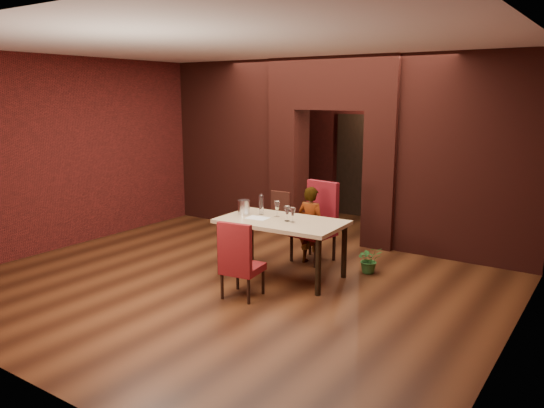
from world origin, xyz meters
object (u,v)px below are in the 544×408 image
(person_seated, at_px, (311,225))
(chair_far, at_px, (313,222))
(water_bottle, at_px, (261,204))
(wine_glass_c, at_px, (293,215))
(potted_plant, at_px, (369,259))
(dining_table, at_px, (281,248))
(wine_glass_a, at_px, (277,209))
(wine_bucket, at_px, (244,207))
(wine_glass_b, at_px, (287,214))
(chair_near, at_px, (243,259))

(person_seated, bearing_deg, chair_far, -76.13)
(person_seated, relative_size, water_bottle, 3.96)
(wine_glass_c, xyz_separation_m, potted_plant, (0.79, 0.86, -0.73))
(water_bottle, bearing_deg, potted_plant, 25.63)
(chair_far, bearing_deg, potted_plant, 5.92)
(dining_table, relative_size, person_seated, 1.46)
(wine_glass_a, relative_size, wine_bucket, 1.07)
(dining_table, relative_size, wine_bucket, 8.13)
(wine_bucket, relative_size, water_bottle, 0.71)
(wine_glass_b, xyz_separation_m, water_bottle, (-0.55, 0.16, 0.04))
(dining_table, height_order, person_seated, person_seated)
(wine_glass_b, bearing_deg, wine_glass_a, 151.42)
(wine_glass_b, relative_size, water_bottle, 0.71)
(wine_bucket, height_order, potted_plant, wine_bucket)
(wine_glass_c, distance_m, potted_plant, 1.38)
(person_seated, xyz_separation_m, wine_glass_b, (0.05, -0.76, 0.33))
(person_seated, height_order, potted_plant, person_seated)
(chair_far, height_order, chair_near, chair_far)
(dining_table, xyz_separation_m, wine_bucket, (-0.66, -0.01, 0.52))
(chair_far, xyz_separation_m, chair_near, (0.00, -1.81, -0.11))
(chair_near, xyz_separation_m, wine_bucket, (-0.68, 0.93, 0.43))
(wine_glass_a, height_order, wine_glass_b, wine_glass_a)
(chair_near, xyz_separation_m, wine_glass_a, (-0.19, 1.08, 0.43))
(chair_near, distance_m, wine_glass_a, 1.18)
(chair_near, relative_size, wine_glass_b, 4.69)
(wine_bucket, bearing_deg, potted_plant, 27.10)
(chair_near, xyz_separation_m, water_bottle, (-0.47, 1.09, 0.47))
(chair_far, height_order, potted_plant, chair_far)
(wine_glass_a, height_order, water_bottle, water_bottle)
(wine_glass_a, relative_size, potted_plant, 0.57)
(wine_glass_a, bearing_deg, chair_near, -80.10)
(chair_near, relative_size, water_bottle, 3.33)
(wine_glass_b, xyz_separation_m, potted_plant, (0.89, 0.85, -0.73))
(water_bottle, bearing_deg, wine_glass_a, -2.12)
(dining_table, distance_m, wine_glass_c, 0.56)
(person_seated, relative_size, wine_bucket, 5.56)
(person_seated, distance_m, wine_bucket, 1.09)
(wine_glass_b, bearing_deg, potted_plant, 43.65)
(chair_far, xyz_separation_m, wine_glass_a, (-0.18, -0.74, 0.32))
(wine_glass_a, xyz_separation_m, water_bottle, (-0.29, 0.01, 0.04))
(chair_near, relative_size, wine_glass_a, 4.38)
(chair_far, height_order, wine_glass_b, chair_far)
(person_seated, bearing_deg, wine_glass_c, 101.40)
(chair_near, xyz_separation_m, potted_plant, (0.97, 1.78, -0.31))
(wine_glass_b, bearing_deg, chair_near, -94.86)
(wine_glass_c, bearing_deg, chair_near, -101.11)
(dining_table, bearing_deg, person_seated, 83.20)
(wine_glass_c, bearing_deg, chair_far, 101.54)
(chair_far, bearing_deg, water_bottle, -115.13)
(wine_glass_a, height_order, potted_plant, wine_glass_a)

